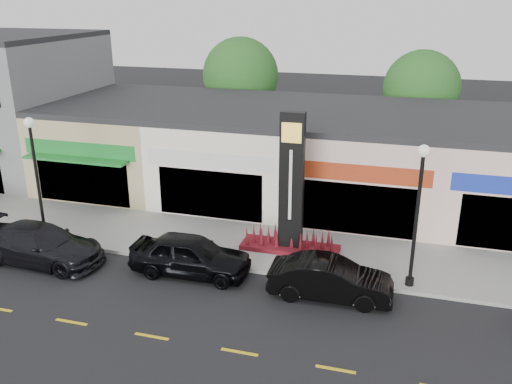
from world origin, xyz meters
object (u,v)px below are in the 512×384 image
at_px(lamp_east_near, 418,203).
at_px(car_black_sedan, 191,255).
at_px(car_dark_sedan, 40,244).
at_px(pylon_sign, 291,204).
at_px(car_black_conv, 331,279).
at_px(lamp_west_near, 35,166).

relative_size(lamp_east_near, car_black_sedan, 1.14).
relative_size(lamp_east_near, car_dark_sedan, 1.00).
relative_size(pylon_sign, car_black_conv, 1.33).
distance_m(lamp_east_near, car_black_sedan, 8.87).
relative_size(lamp_west_near, lamp_east_near, 1.00).
xyz_separation_m(lamp_east_near, pylon_sign, (-5.00, 1.70, -1.20)).
height_order(pylon_sign, car_dark_sedan, pylon_sign).
distance_m(car_dark_sedan, car_black_conv, 11.95).
xyz_separation_m(lamp_east_near, car_black_conv, (-2.79, -1.46, -2.73)).
xyz_separation_m(pylon_sign, car_dark_sedan, (-9.74, -3.65, -1.48)).
xyz_separation_m(lamp_west_near, car_black_conv, (13.21, -1.46, -2.73)).
bearing_deg(lamp_west_near, car_black_sedan, -8.91).
height_order(lamp_west_near, car_black_sedan, lamp_west_near).
height_order(lamp_west_near, car_black_conv, lamp_west_near).
xyz_separation_m(car_dark_sedan, car_black_conv, (11.94, 0.48, -0.05)).
height_order(pylon_sign, car_black_sedan, pylon_sign).
xyz_separation_m(pylon_sign, car_black_conv, (2.21, -3.16, -1.53)).
distance_m(lamp_west_near, pylon_sign, 11.19).
bearing_deg(lamp_east_near, lamp_west_near, 180.00).
relative_size(lamp_west_near, car_black_sedan, 1.14).
height_order(lamp_west_near, pylon_sign, pylon_sign).
bearing_deg(pylon_sign, lamp_east_near, -18.75).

